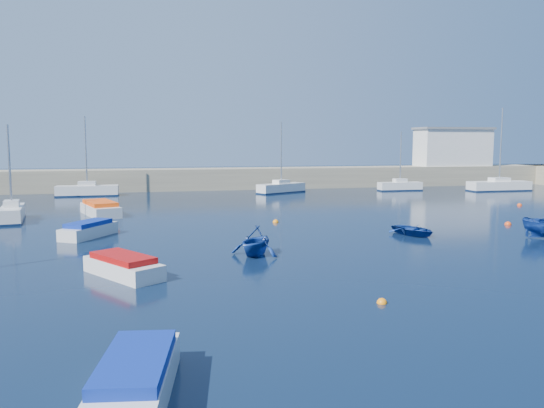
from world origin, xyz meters
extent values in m
plane|color=black|center=(0.00, 0.00, 0.00)|extent=(220.00, 220.00, 0.00)
cube|color=gray|center=(0.00, 46.00, 1.30)|extent=(96.00, 4.50, 2.60)
cube|color=silver|center=(30.00, 46.00, 5.10)|extent=(10.00, 4.00, 5.00)
cube|color=silver|center=(-21.02, 21.92, 0.55)|extent=(2.24, 5.40, 1.10)
cylinder|color=#B7BABC|center=(-21.02, 21.92, 4.11)|extent=(0.17, 0.17, 6.02)
cube|color=silver|center=(-17.73, 40.42, 0.58)|extent=(6.51, 1.84, 1.15)
cylinder|color=#B7BABC|center=(-17.73, 40.42, 4.89)|extent=(0.17, 0.17, 7.48)
cube|color=silver|center=(3.83, 39.25, 0.54)|extent=(6.25, 4.43, 1.09)
cylinder|color=#B7BABC|center=(3.83, 39.25, 4.63)|extent=(0.16, 0.16, 7.09)
cube|color=silver|center=(18.63, 38.85, 0.52)|extent=(5.32, 1.50, 1.04)
cylinder|color=#B7BABC|center=(18.63, 38.85, 4.09)|extent=(0.16, 0.16, 6.11)
cube|color=silver|center=(30.26, 35.96, 0.57)|extent=(7.65, 2.15, 1.15)
cylinder|color=#B7BABC|center=(30.26, 35.96, 5.55)|extent=(0.16, 0.16, 8.79)
cube|color=silver|center=(-12.20, 3.19, 0.35)|extent=(3.64, 4.40, 0.70)
cube|color=#A30C0B|center=(-12.20, 3.19, 0.83)|extent=(2.98, 3.47, 0.26)
cube|color=silver|center=(-14.75, 13.70, 0.36)|extent=(3.33, 4.20, 0.72)
cube|color=navy|center=(-14.75, 13.70, 0.86)|extent=(2.74, 3.30, 0.27)
cube|color=silver|center=(-14.94, 23.91, 0.42)|extent=(3.64, 5.93, 0.84)
cube|color=#FF4E0E|center=(-14.94, 23.91, 1.00)|extent=(3.10, 4.57, 0.31)
cube|color=silver|center=(-11.38, -8.42, 0.37)|extent=(2.19, 4.53, 0.74)
cube|color=navy|center=(-11.38, -8.42, 0.88)|extent=(1.94, 3.44, 0.28)
imported|color=navy|center=(5.16, 9.85, 0.33)|extent=(3.13, 3.69, 0.65)
imported|color=navy|center=(-5.74, 6.11, 0.77)|extent=(3.75, 3.84, 1.54)
sphere|color=orange|center=(-2.85, -2.98, 0.00)|extent=(0.38, 0.38, 0.38)
sphere|color=#E53F11|center=(13.74, 12.19, 0.00)|extent=(0.48, 0.48, 0.48)
sphere|color=orange|center=(-2.09, 16.99, 0.00)|extent=(0.45, 0.45, 0.45)
sphere|color=#E53F11|center=(22.39, 22.09, 0.00)|extent=(0.44, 0.44, 0.44)
camera|label=1|loc=(-10.93, -20.31, 5.80)|focal=35.00mm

